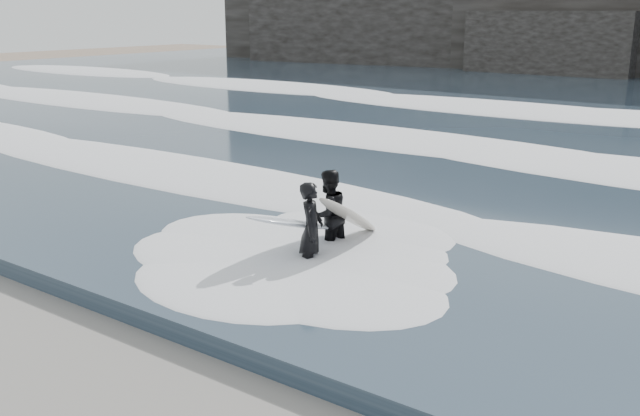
% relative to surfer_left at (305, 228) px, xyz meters
% --- Properties ---
extents(sea, '(90.00, 52.00, 0.30)m').
position_rel_surfer_left_xyz_m(sea, '(-0.34, 23.07, -0.62)').
color(sea, '#2A3B4A').
rests_on(sea, ground).
extents(foam_near, '(60.00, 3.20, 0.20)m').
position_rel_surfer_left_xyz_m(foam_near, '(-0.34, 3.07, -0.37)').
color(foam_near, white).
rests_on(foam_near, sea).
extents(foam_mid, '(60.00, 4.00, 0.24)m').
position_rel_surfer_left_xyz_m(foam_mid, '(-0.34, 10.07, -0.35)').
color(foam_mid, white).
rests_on(foam_mid, sea).
extents(foam_far, '(60.00, 4.80, 0.30)m').
position_rel_surfer_left_xyz_m(foam_far, '(-0.34, 19.07, -0.32)').
color(foam_far, white).
rests_on(foam_far, sea).
extents(surfer_left, '(1.00, 2.14, 1.53)m').
position_rel_surfer_left_xyz_m(surfer_left, '(0.00, 0.00, 0.00)').
color(surfer_left, black).
rests_on(surfer_left, ground).
extents(surfer_right, '(1.12, 1.77, 1.53)m').
position_rel_surfer_left_xyz_m(surfer_right, '(-0.11, 0.84, -0.00)').
color(surfer_right, black).
rests_on(surfer_right, ground).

